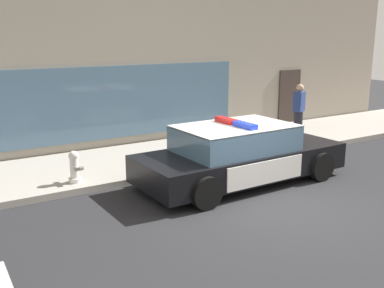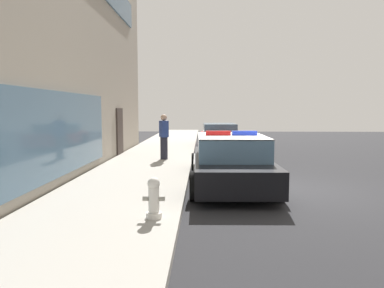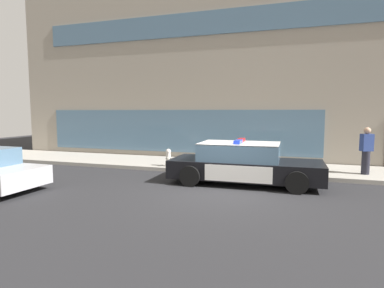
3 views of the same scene
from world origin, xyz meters
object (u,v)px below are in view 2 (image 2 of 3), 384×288
at_px(fire_hydrant, 154,198).
at_px(pedestrian_on_sidewalk, 164,137).
at_px(police_cruiser, 230,161).
at_px(car_down_street, 219,136).

bearing_deg(fire_hydrant, pedestrian_on_sidewalk, 4.78).
distance_m(fire_hydrant, pedestrian_on_sidewalk, 7.51).
bearing_deg(police_cruiser, car_down_street, -1.90).
height_order(police_cruiser, fire_hydrant, police_cruiser).
height_order(fire_hydrant, car_down_street, car_down_street).
xyz_separation_m(police_cruiser, fire_hydrant, (-3.39, 1.60, -0.18)).
bearing_deg(pedestrian_on_sidewalk, fire_hydrant, -109.32).
bearing_deg(pedestrian_on_sidewalk, car_down_street, 43.01).
bearing_deg(fire_hydrant, car_down_street, -7.61).
bearing_deg(car_down_street, fire_hydrant, 170.66).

